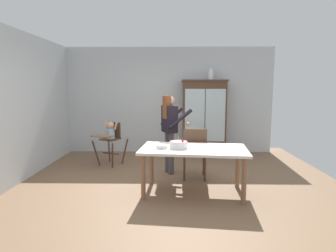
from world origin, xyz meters
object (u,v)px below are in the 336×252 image
(high_chair_with_toddler, at_px, (110,135))
(dining_table, at_px, (193,154))
(adult_person, at_px, (170,125))
(serving_bowl, at_px, (162,147))
(ceramic_vase, at_px, (211,75))
(china_cabinet, at_px, (204,117))
(dining_chair_far_side, at_px, (195,150))
(birthday_cake, at_px, (179,145))

(high_chair_with_toddler, height_order, dining_table, high_chair_with_toddler)
(adult_person, bearing_deg, serving_bowl, 149.91)
(ceramic_vase, xyz_separation_m, adult_person, (-0.99, -1.61, -1.02))
(china_cabinet, relative_size, ceramic_vase, 6.94)
(china_cabinet, bearing_deg, dining_table, -99.69)
(ceramic_vase, height_order, dining_chair_far_side, ceramic_vase)
(serving_bowl, bearing_deg, ceramic_vase, 67.67)
(adult_person, relative_size, birthday_cake, 5.47)
(dining_table, xyz_separation_m, birthday_cake, (-0.24, -0.02, 0.14))
(adult_person, xyz_separation_m, serving_bowl, (-0.12, -1.09, -0.20))
(china_cabinet, distance_m, dining_table, 2.72)
(china_cabinet, height_order, dining_table, china_cabinet)
(high_chair_with_toddler, distance_m, serving_bowl, 2.05)
(china_cabinet, height_order, birthday_cake, china_cabinet)
(dining_table, bearing_deg, high_chair_with_toddler, 135.74)
(serving_bowl, bearing_deg, dining_table, 2.97)
(china_cabinet, distance_m, ceramic_vase, 1.06)
(serving_bowl, distance_m, dining_chair_far_side, 0.92)
(china_cabinet, relative_size, dining_chair_far_side, 1.95)
(china_cabinet, height_order, adult_person, china_cabinet)
(birthday_cake, distance_m, dining_chair_far_side, 0.78)
(high_chair_with_toddler, height_order, dining_chair_far_side, dining_chair_far_side)
(china_cabinet, height_order, serving_bowl, china_cabinet)
(china_cabinet, distance_m, high_chair_with_toddler, 2.39)
(birthday_cake, bearing_deg, adult_person, 97.90)
(birthday_cake, xyz_separation_m, serving_bowl, (-0.27, -0.01, -0.03))
(high_chair_with_toddler, relative_size, dining_table, 0.55)
(high_chair_with_toddler, distance_m, birthday_cake, 2.21)
(ceramic_vase, distance_m, birthday_cake, 3.06)
(ceramic_vase, height_order, birthday_cake, ceramic_vase)
(dining_table, bearing_deg, adult_person, 109.99)
(high_chair_with_toddler, distance_m, dining_table, 2.35)
(birthday_cake, bearing_deg, dining_table, 4.21)
(serving_bowl, bearing_deg, birthday_cake, 1.87)
(adult_person, bearing_deg, high_chair_with_toddler, 41.91)
(birthday_cake, bearing_deg, high_chair_with_toddler, 131.11)
(serving_bowl, bearing_deg, china_cabinet, 70.44)
(china_cabinet, bearing_deg, dining_chair_far_side, -100.83)
(adult_person, xyz_separation_m, birthday_cake, (0.15, -1.08, -0.17))
(dining_table, distance_m, birthday_cake, 0.28)
(adult_person, height_order, dining_chair_far_side, adult_person)
(birthday_cake, relative_size, dining_chair_far_side, 0.29)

